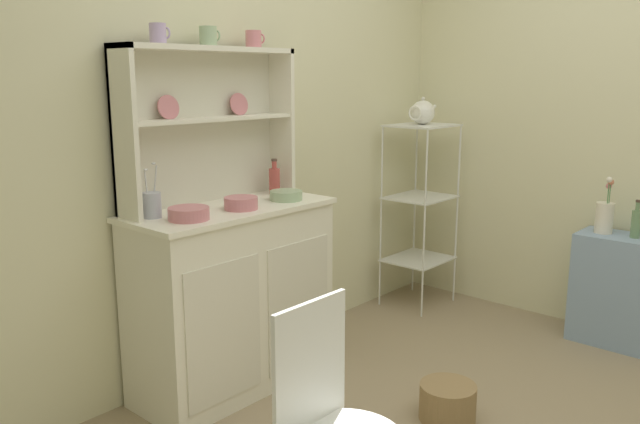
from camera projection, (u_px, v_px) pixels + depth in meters
wall_back at (245, 124)px, 3.34m from camera, size 3.84×0.05×2.50m
hutch_cabinet at (233, 296)px, 3.09m from camera, size 1.01×0.45×0.90m
hutch_shelf_unit at (205, 114)px, 3.02m from camera, size 0.94×0.18×0.73m
bakers_rack at (420, 194)px, 4.18m from camera, size 0.41×0.35×1.19m
side_shelf_blue at (620, 290)px, 3.62m from camera, size 0.28×0.48×0.63m
wire_chair at (330, 414)px, 1.90m from camera, size 0.36×0.36×0.85m
floor_basket at (448, 402)px, 2.85m from camera, size 0.25×0.25×0.16m
cup_lilac_0 at (158, 33)px, 2.73m from camera, size 0.08×0.07×0.09m
cup_sage_1 at (208, 36)px, 2.92m from camera, size 0.09×0.08×0.09m
cup_rose_2 at (254, 39)px, 3.13m from camera, size 0.09×0.08×0.08m
bowl_mixing_large at (189, 214)px, 2.73m from camera, size 0.17×0.17×0.05m
bowl_floral_medium at (241, 203)px, 2.95m from camera, size 0.15×0.15×0.06m
bowl_cream_small at (286, 195)px, 3.17m from camera, size 0.16×0.16×0.05m
jam_bottle at (274, 180)px, 3.32m from camera, size 0.06×0.06×0.18m
utensil_jar at (152, 204)px, 2.77m from camera, size 0.08×0.08×0.24m
porcelain_teapot at (423, 112)px, 4.07m from camera, size 0.24×0.15×0.17m
flower_vase at (605, 216)px, 3.61m from camera, size 0.10×0.10×0.32m
oil_bottle at (636, 223)px, 3.50m from camera, size 0.05×0.05×0.21m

